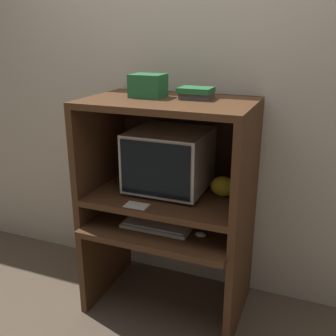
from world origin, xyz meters
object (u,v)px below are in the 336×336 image
Objects in this scene: crt_monitor at (169,159)px; snack_bag at (223,186)px; book_stack at (196,93)px; keyboard at (156,226)px; storage_box at (148,86)px; mouse at (201,234)px.

crt_monitor reaches higher than snack_bag.
crt_monitor is at bearing -170.73° from book_stack.
snack_bag is at bearing 3.37° from crt_monitor.
storage_box reaches higher than keyboard.
mouse is (0.27, -0.20, -0.34)m from crt_monitor.
storage_box is at bearing -170.09° from crt_monitor.
storage_box is (-0.12, -0.02, 0.43)m from crt_monitor.
book_stack is (-0.18, 0.01, 0.53)m from snack_bag.
keyboard is 0.80m from storage_box.
snack_bag is at bearing 33.26° from keyboard.
keyboard is 0.45m from snack_bag.
mouse is 0.35× the size of book_stack.
keyboard is at bearing -124.66° from book_stack.
book_stack reaches higher than snack_bag.
book_stack is at bearing 55.34° from keyboard.
book_stack reaches higher than crt_monitor.
crt_monitor is 2.43× the size of storage_box.
book_stack is at bearing 9.55° from storage_box.
crt_monitor is at bearing 89.39° from keyboard.
crt_monitor is 2.46× the size of book_stack.
crt_monitor reaches higher than keyboard.
crt_monitor is at bearing 142.87° from mouse.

